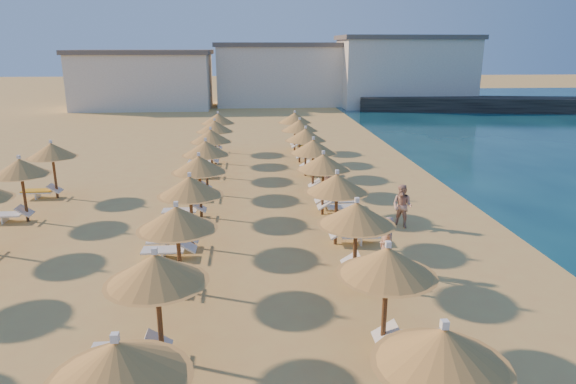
{
  "coord_description": "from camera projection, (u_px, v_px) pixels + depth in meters",
  "views": [
    {
      "loc": [
        -0.05,
        -15.72,
        6.96
      ],
      "look_at": [
        1.42,
        4.0,
        1.3
      ],
      "focal_mm": 32.0,
      "sensor_mm": 36.0,
      "label": 1
    }
  ],
  "objects": [
    {
      "name": "ground",
      "position": [
        254.0,
        264.0,
        16.99
      ],
      "size": [
        220.0,
        220.0,
        0.0
      ],
      "primitive_type": "plane",
      "color": "tan",
      "rests_on": "ground"
    },
    {
      "name": "jetty",
      "position": [
        498.0,
        104.0,
        56.22
      ],
      "size": [
        30.25,
        8.75,
        1.5
      ],
      "primitive_type": "cube",
      "rotation": [
        0.0,
        0.0,
        -0.16
      ],
      "color": "black",
      "rests_on": "ground"
    },
    {
      "name": "hotel_blocks",
      "position": [
        287.0,
        74.0,
        60.27
      ],
      "size": [
        45.84,
        11.59,
        8.1
      ],
      "color": "white",
      "rests_on": "ground"
    },
    {
      "name": "parasol_row_east",
      "position": [
        337.0,
        185.0,
        18.06
      ],
      "size": [
        2.3,
        36.42,
        2.77
      ],
      "color": "brown",
      "rests_on": "ground"
    },
    {
      "name": "parasol_row_west",
      "position": [
        190.0,
        187.0,
        17.69
      ],
      "size": [
        2.3,
        36.42,
        2.77
      ],
      "color": "brown",
      "rests_on": "ground"
    },
    {
      "name": "loungers",
      "position": [
        221.0,
        241.0,
        18.01
      ],
      "size": [
        15.41,
        35.67,
        0.66
      ],
      "color": "white",
      "rests_on": "ground"
    },
    {
      "name": "beachgoer_a",
      "position": [
        386.0,
        245.0,
        16.08
      ],
      "size": [
        0.51,
        0.72,
        1.85
      ],
      "primitive_type": "imported",
      "rotation": [
        0.0,
        0.0,
        -1.46
      ],
      "color": "tan",
      "rests_on": "ground"
    },
    {
      "name": "beachgoer_c",
      "position": [
        327.0,
        178.0,
        24.58
      ],
      "size": [
        1.01,
        1.02,
        1.73
      ],
      "primitive_type": "imported",
      "rotation": [
        0.0,
        0.0,
        -0.79
      ],
      "color": "tan",
      "rests_on": "ground"
    },
    {
      "name": "beachgoer_b",
      "position": [
        402.0,
        206.0,
        20.18
      ],
      "size": [
        1.06,
        1.06,
        1.73
      ],
      "primitive_type": "imported",
      "rotation": [
        0.0,
        0.0,
        -0.76
      ],
      "color": "tan",
      "rests_on": "ground"
    }
  ]
}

